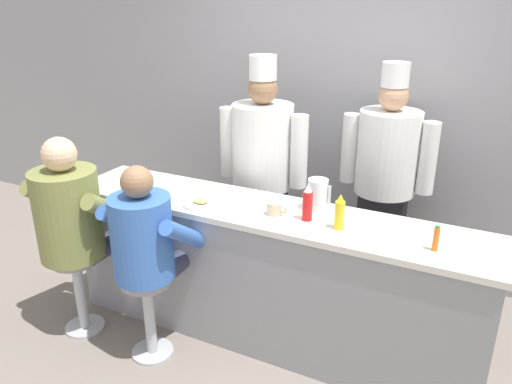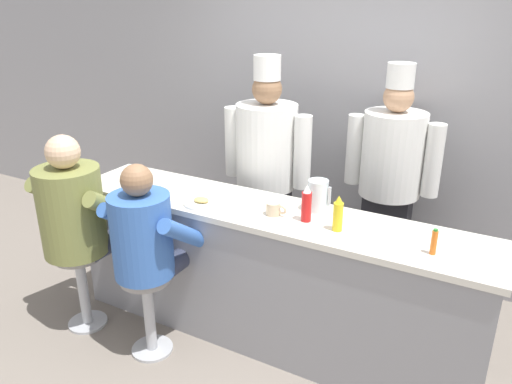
{
  "view_description": "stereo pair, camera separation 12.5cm",
  "coord_description": "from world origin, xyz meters",
  "px_view_note": "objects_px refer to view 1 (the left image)",
  "views": [
    {
      "loc": [
        1.26,
        -2.4,
        2.28
      ],
      "look_at": [
        -0.07,
        0.26,
        1.1
      ],
      "focal_mm": 35.0,
      "sensor_mm": 36.0,
      "label": 1
    },
    {
      "loc": [
        1.37,
        -2.34,
        2.28
      ],
      "look_at": [
        -0.07,
        0.26,
        1.1
      ],
      "focal_mm": 35.0,
      "sensor_mm": 36.0,
      "label": 2
    }
  ],
  "objects_px": {
    "coffee_mug_tan": "(275,208)",
    "mustard_bottle_yellow": "(340,213)",
    "cook_in_whites_far": "(386,172)",
    "diner_seated_olive": "(73,218)",
    "hot_sauce_bottle_orange": "(436,239)",
    "ketchup_bottle_red": "(307,203)",
    "cook_in_whites_near": "(262,166)",
    "breakfast_plate": "(201,203)",
    "diner_seated_blue": "(146,242)",
    "water_pitcher_clear": "(318,195)",
    "cereal_bowl": "(134,192)"
  },
  "relations": [
    {
      "from": "mustard_bottle_yellow",
      "to": "breakfast_plate",
      "type": "distance_m",
      "value": 0.93
    },
    {
      "from": "ketchup_bottle_red",
      "to": "cook_in_whites_far",
      "type": "height_order",
      "value": "cook_in_whites_far"
    },
    {
      "from": "ketchup_bottle_red",
      "to": "diner_seated_blue",
      "type": "height_order",
      "value": "diner_seated_blue"
    },
    {
      "from": "breakfast_plate",
      "to": "coffee_mug_tan",
      "type": "bearing_deg",
      "value": 9.36
    },
    {
      "from": "diner_seated_blue",
      "to": "cook_in_whites_near",
      "type": "height_order",
      "value": "cook_in_whites_near"
    },
    {
      "from": "breakfast_plate",
      "to": "cereal_bowl",
      "type": "bearing_deg",
      "value": -172.53
    },
    {
      "from": "cook_in_whites_near",
      "to": "ketchup_bottle_red",
      "type": "bearing_deg",
      "value": -46.96
    },
    {
      "from": "cereal_bowl",
      "to": "diner_seated_blue",
      "type": "relative_size",
      "value": 0.11
    },
    {
      "from": "mustard_bottle_yellow",
      "to": "diner_seated_blue",
      "type": "relative_size",
      "value": 0.16
    },
    {
      "from": "diner_seated_olive",
      "to": "hot_sauce_bottle_orange",
      "type": "bearing_deg",
      "value": 9.83
    },
    {
      "from": "hot_sauce_bottle_orange",
      "to": "breakfast_plate",
      "type": "bearing_deg",
      "value": -178.5
    },
    {
      "from": "ketchup_bottle_red",
      "to": "mustard_bottle_yellow",
      "type": "distance_m",
      "value": 0.22
    },
    {
      "from": "water_pitcher_clear",
      "to": "breakfast_plate",
      "type": "xyz_separation_m",
      "value": [
        -0.71,
        -0.28,
        -0.09
      ]
    },
    {
      "from": "breakfast_plate",
      "to": "diner_seated_olive",
      "type": "relative_size",
      "value": 0.16
    },
    {
      "from": "mustard_bottle_yellow",
      "to": "hot_sauce_bottle_orange",
      "type": "xyz_separation_m",
      "value": [
        0.55,
        -0.03,
        -0.03
      ]
    },
    {
      "from": "ketchup_bottle_red",
      "to": "cook_in_whites_near",
      "type": "xyz_separation_m",
      "value": [
        -0.64,
        0.68,
        -0.06
      ]
    },
    {
      "from": "mustard_bottle_yellow",
      "to": "cook_in_whites_near",
      "type": "relative_size",
      "value": 0.12
    },
    {
      "from": "hot_sauce_bottle_orange",
      "to": "cook_in_whites_far",
      "type": "bearing_deg",
      "value": 115.47
    },
    {
      "from": "breakfast_plate",
      "to": "diner_seated_blue",
      "type": "height_order",
      "value": "diner_seated_blue"
    },
    {
      "from": "diner_seated_olive",
      "to": "cook_in_whites_near",
      "type": "relative_size",
      "value": 0.77
    },
    {
      "from": "ketchup_bottle_red",
      "to": "diner_seated_olive",
      "type": "bearing_deg",
      "value": -163.27
    },
    {
      "from": "ketchup_bottle_red",
      "to": "diner_seated_olive",
      "type": "height_order",
      "value": "diner_seated_olive"
    },
    {
      "from": "coffee_mug_tan",
      "to": "diner_seated_blue",
      "type": "xyz_separation_m",
      "value": [
        -0.68,
        -0.44,
        -0.19
      ]
    },
    {
      "from": "hot_sauce_bottle_orange",
      "to": "cook_in_whites_far",
      "type": "height_order",
      "value": "cook_in_whites_far"
    },
    {
      "from": "coffee_mug_tan",
      "to": "cook_in_whites_near",
      "type": "height_order",
      "value": "cook_in_whites_near"
    },
    {
      "from": "cook_in_whites_near",
      "to": "water_pitcher_clear",
      "type": "bearing_deg",
      "value": -38.2
    },
    {
      "from": "water_pitcher_clear",
      "to": "cereal_bowl",
      "type": "bearing_deg",
      "value": -164.17
    },
    {
      "from": "water_pitcher_clear",
      "to": "cook_in_whites_far",
      "type": "bearing_deg",
      "value": 73.72
    },
    {
      "from": "diner_seated_olive",
      "to": "water_pitcher_clear",
      "type": "bearing_deg",
      "value": 22.77
    },
    {
      "from": "breakfast_plate",
      "to": "cook_in_whites_far",
      "type": "height_order",
      "value": "cook_in_whites_far"
    },
    {
      "from": "breakfast_plate",
      "to": "cook_in_whites_near",
      "type": "relative_size",
      "value": 0.13
    },
    {
      "from": "coffee_mug_tan",
      "to": "cook_in_whites_near",
      "type": "bearing_deg",
      "value": 121.29
    },
    {
      "from": "cook_in_whites_far",
      "to": "diner_seated_olive",
      "type": "bearing_deg",
      "value": -139.9
    },
    {
      "from": "hot_sauce_bottle_orange",
      "to": "water_pitcher_clear",
      "type": "relative_size",
      "value": 0.71
    },
    {
      "from": "ketchup_bottle_red",
      "to": "diner_seated_olive",
      "type": "relative_size",
      "value": 0.16
    },
    {
      "from": "mustard_bottle_yellow",
      "to": "hot_sauce_bottle_orange",
      "type": "bearing_deg",
      "value": -2.77
    },
    {
      "from": "hot_sauce_bottle_orange",
      "to": "water_pitcher_clear",
      "type": "height_order",
      "value": "water_pitcher_clear"
    },
    {
      "from": "diner_seated_olive",
      "to": "cook_in_whites_far",
      "type": "bearing_deg",
      "value": 40.1
    },
    {
      "from": "mustard_bottle_yellow",
      "to": "diner_seated_olive",
      "type": "relative_size",
      "value": 0.15
    },
    {
      "from": "mustard_bottle_yellow",
      "to": "coffee_mug_tan",
      "type": "height_order",
      "value": "mustard_bottle_yellow"
    },
    {
      "from": "coffee_mug_tan",
      "to": "mustard_bottle_yellow",
      "type": "bearing_deg",
      "value": -2.27
    },
    {
      "from": "hot_sauce_bottle_orange",
      "to": "diner_seated_olive",
      "type": "relative_size",
      "value": 0.1
    },
    {
      "from": "ketchup_bottle_red",
      "to": "cook_in_whites_near",
      "type": "height_order",
      "value": "cook_in_whites_near"
    },
    {
      "from": "ketchup_bottle_red",
      "to": "breakfast_plate",
      "type": "bearing_deg",
      "value": -172.12
    },
    {
      "from": "coffee_mug_tan",
      "to": "breakfast_plate",
      "type": "bearing_deg",
      "value": -170.64
    },
    {
      "from": "coffee_mug_tan",
      "to": "water_pitcher_clear",
      "type": "bearing_deg",
      "value": 42.64
    },
    {
      "from": "breakfast_plate",
      "to": "diner_seated_blue",
      "type": "distance_m",
      "value": 0.44
    },
    {
      "from": "coffee_mug_tan",
      "to": "diner_seated_blue",
      "type": "distance_m",
      "value": 0.84
    },
    {
      "from": "cereal_bowl",
      "to": "cook_in_whites_near",
      "type": "height_order",
      "value": "cook_in_whites_near"
    },
    {
      "from": "hot_sauce_bottle_orange",
      "to": "mustard_bottle_yellow",
      "type": "bearing_deg",
      "value": 177.23
    }
  ]
}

